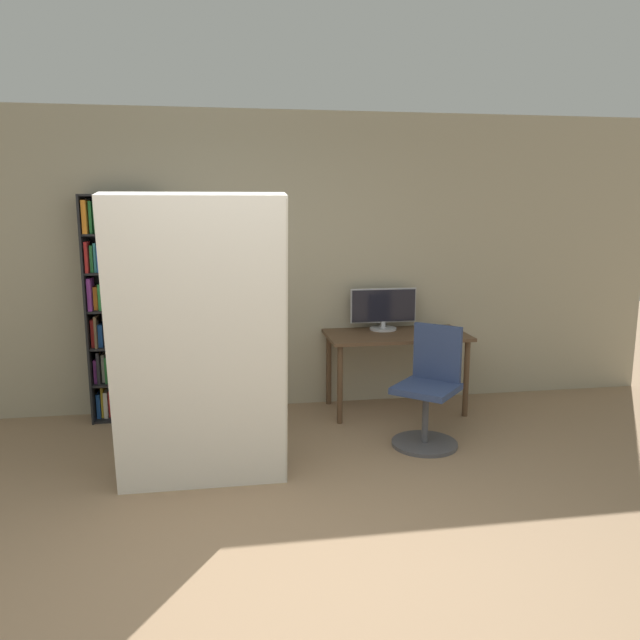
% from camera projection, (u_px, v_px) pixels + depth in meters
% --- Properties ---
extents(ground_plane, '(16.00, 16.00, 0.00)m').
position_uv_depth(ground_plane, '(279.00, 582.00, 3.16)').
color(ground_plane, '#937556').
extents(wall_back, '(8.00, 0.06, 2.70)m').
position_uv_depth(wall_back, '(246.00, 263.00, 5.68)').
color(wall_back, tan).
rests_on(wall_back, ground).
extents(desk, '(1.27, 0.66, 0.72)m').
position_uv_depth(desk, '(396.00, 343.00, 5.68)').
color(desk, brown).
rests_on(desk, ground).
extents(monitor, '(0.62, 0.25, 0.39)m').
position_uv_depth(monitor, '(383.00, 308.00, 5.79)').
color(monitor, '#B7B7BC').
rests_on(monitor, desk).
extents(office_chair, '(0.62, 0.62, 0.94)m').
position_uv_depth(office_chair, '(429.00, 397.00, 4.91)').
color(office_chair, '#4C4C51').
rests_on(office_chair, ground).
extents(bookshelf, '(0.65, 0.30, 1.96)m').
position_uv_depth(bookshelf, '(118.00, 304.00, 5.41)').
color(bookshelf, black).
rests_on(bookshelf, ground).
extents(mattress_near, '(1.12, 0.41, 1.96)m').
position_uv_depth(mattress_near, '(200.00, 347.00, 4.01)').
color(mattress_near, silver).
rests_on(mattress_near, ground).
extents(mattress_far, '(1.12, 0.36, 1.96)m').
position_uv_depth(mattress_far, '(201.00, 337.00, 4.32)').
color(mattress_far, silver).
rests_on(mattress_far, ground).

